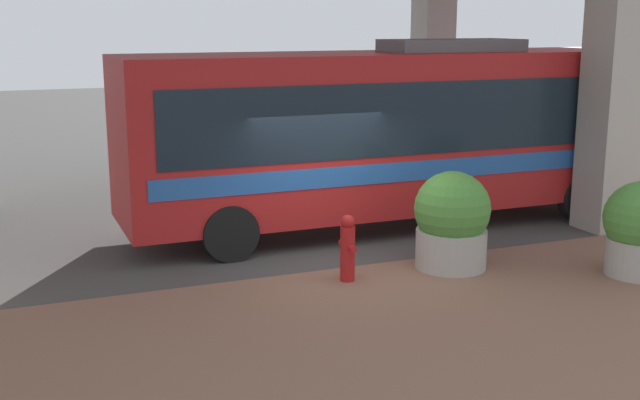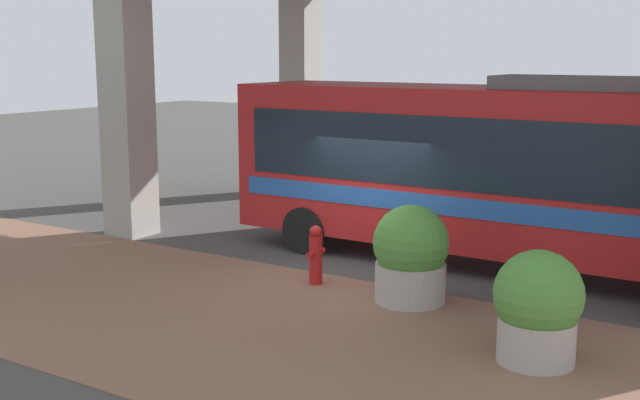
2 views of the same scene
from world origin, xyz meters
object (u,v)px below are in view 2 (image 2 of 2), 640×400
at_px(fire_hydrant, 316,255).
at_px(planter_front, 538,308).
at_px(planter_middle, 411,256).
at_px(bus, 510,165).

height_order(fire_hydrant, planter_front, planter_front).
distance_m(fire_hydrant, planter_middle, 1.92).
relative_size(fire_hydrant, planter_middle, 0.66).
bearing_deg(fire_hydrant, planter_front, -108.46).
distance_m(bus, planter_middle, 3.30).
relative_size(planter_front, planter_middle, 0.94).
distance_m(fire_hydrant, planter_front, 4.79).
height_order(bus, planter_middle, bus).
xyz_separation_m(bus, planter_middle, (-3.01, 0.59, -1.21)).
relative_size(bus, planter_front, 7.11).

